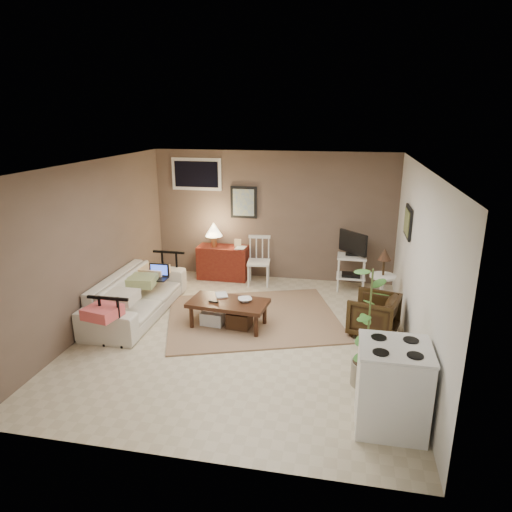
% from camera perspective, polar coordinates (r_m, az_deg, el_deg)
% --- Properties ---
extents(floor, '(5.00, 5.00, 0.00)m').
position_cam_1_polar(floor, '(6.61, -1.50, -9.86)').
color(floor, '#C1B293').
rests_on(floor, ground).
extents(art_back, '(0.50, 0.03, 0.60)m').
position_cam_1_polar(art_back, '(8.56, -1.55, 6.72)').
color(art_back, black).
extents(art_right, '(0.03, 0.60, 0.45)m').
position_cam_1_polar(art_right, '(7.01, 18.48, 4.06)').
color(art_right, black).
extents(window, '(0.96, 0.03, 0.60)m').
position_cam_1_polar(window, '(8.73, -7.44, 10.11)').
color(window, silver).
extents(rug, '(3.09, 2.78, 0.02)m').
position_cam_1_polar(rug, '(7.11, -0.40, -7.70)').
color(rug, '#916F54').
rests_on(rug, floor).
extents(coffee_table, '(1.19, 0.70, 0.43)m').
position_cam_1_polar(coffee_table, '(6.76, -3.54, -6.98)').
color(coffee_table, '#341C0E').
rests_on(coffee_table, floor).
extents(sofa, '(0.64, 2.18, 0.85)m').
position_cam_1_polar(sofa, '(7.34, -14.74, -3.98)').
color(sofa, beige).
rests_on(sofa, floor).
extents(sofa_pillows, '(0.42, 2.08, 0.15)m').
position_cam_1_polar(sofa_pillows, '(7.07, -15.29, -3.99)').
color(sofa_pillows, beige).
rests_on(sofa_pillows, sofa).
extents(sofa_end_rails, '(0.59, 2.18, 0.73)m').
position_cam_1_polar(sofa_end_rails, '(7.30, -13.81, -4.51)').
color(sofa_end_rails, black).
rests_on(sofa_end_rails, floor).
extents(laptop, '(0.34, 0.24, 0.23)m').
position_cam_1_polar(laptop, '(7.53, -12.15, -2.23)').
color(laptop, black).
rests_on(laptop, sofa).
extents(red_console, '(0.95, 0.42, 1.10)m').
position_cam_1_polar(red_console, '(8.70, -4.23, -0.42)').
color(red_console, maroon).
rests_on(red_console, floor).
extents(spindle_chair, '(0.44, 0.44, 0.89)m').
position_cam_1_polar(spindle_chair, '(8.39, 0.34, -0.79)').
color(spindle_chair, silver).
rests_on(spindle_chair, floor).
extents(tv_stand, '(0.50, 0.49, 1.07)m').
position_cam_1_polar(tv_stand, '(8.22, 11.88, -0.45)').
color(tv_stand, silver).
rests_on(tv_stand, floor).
extents(side_table, '(0.40, 0.40, 1.07)m').
position_cam_1_polar(side_table, '(7.29, 15.60, -2.20)').
color(side_table, silver).
rests_on(side_table, floor).
extents(armchair, '(0.74, 0.77, 0.65)m').
position_cam_1_polar(armchair, '(6.72, 14.50, -6.90)').
color(armchair, black).
rests_on(armchair, floor).
extents(potted_plant, '(0.36, 0.36, 1.44)m').
position_cam_1_polar(potted_plant, '(5.31, 13.91, -8.27)').
color(potted_plant, gray).
rests_on(potted_plant, floor).
extents(stove, '(0.69, 0.64, 0.90)m').
position_cam_1_polar(stove, '(4.86, 16.65, -15.39)').
color(stove, white).
rests_on(stove, floor).
extents(bowl, '(0.21, 0.12, 0.20)m').
position_cam_1_polar(bowl, '(6.65, -1.40, -4.88)').
color(bowl, '#341C0E').
rests_on(bowl, coffee_table).
extents(book_table, '(0.17, 0.08, 0.24)m').
position_cam_1_polar(book_table, '(6.86, -5.08, -4.07)').
color(book_table, '#341C0E').
rests_on(book_table, coffee_table).
extents(book_console, '(0.18, 0.04, 0.24)m').
position_cam_1_polar(book_console, '(8.48, -2.52, 1.79)').
color(book_console, '#341C0E').
rests_on(book_console, red_console).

